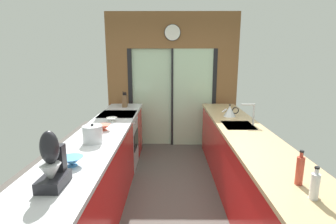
{
  "coord_description": "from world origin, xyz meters",
  "views": [
    {
      "loc": [
        -0.06,
        -2.85,
        1.83
      ],
      "look_at": [
        -0.08,
        0.7,
        1.07
      ],
      "focal_mm": 27.41,
      "sensor_mm": 36.0,
      "label": 1
    }
  ],
  "objects_px": {
    "mixing_bowl_near": "(72,161)",
    "kettle": "(230,111)",
    "stand_mixer": "(52,165)",
    "stock_pot": "(93,134)",
    "oven_range": "(119,141)",
    "mixing_bowl_mid": "(104,127)",
    "soap_bottle_far": "(300,170)",
    "mixing_bowl_far": "(112,119)",
    "knife_block": "(125,101)",
    "soap_bottle_near": "(315,186)"
  },
  "relations": [
    {
      "from": "soap_bottle_near",
      "to": "soap_bottle_far",
      "type": "height_order",
      "value": "soap_bottle_far"
    },
    {
      "from": "mixing_bowl_far",
      "to": "soap_bottle_near",
      "type": "height_order",
      "value": "soap_bottle_near"
    },
    {
      "from": "knife_block",
      "to": "stock_pot",
      "type": "relative_size",
      "value": 1.36
    },
    {
      "from": "mixing_bowl_far",
      "to": "stock_pot",
      "type": "relative_size",
      "value": 0.73
    },
    {
      "from": "stock_pot",
      "to": "knife_block",
      "type": "bearing_deg",
      "value": 90.0
    },
    {
      "from": "mixing_bowl_far",
      "to": "knife_block",
      "type": "distance_m",
      "value": 1.12
    },
    {
      "from": "oven_range",
      "to": "mixing_bowl_near",
      "type": "relative_size",
      "value": 4.72
    },
    {
      "from": "mixing_bowl_near",
      "to": "kettle",
      "type": "distance_m",
      "value": 2.6
    },
    {
      "from": "mixing_bowl_near",
      "to": "knife_block",
      "type": "xyz_separation_m",
      "value": [
        -0.0,
        2.66,
        0.07
      ]
    },
    {
      "from": "mixing_bowl_far",
      "to": "knife_block",
      "type": "xyz_separation_m",
      "value": [
        -0.0,
        1.12,
        0.08
      ]
    },
    {
      "from": "mixing_bowl_mid",
      "to": "soap_bottle_near",
      "type": "bearing_deg",
      "value": -41.98
    },
    {
      "from": "stock_pot",
      "to": "soap_bottle_far",
      "type": "bearing_deg",
      "value": -27.53
    },
    {
      "from": "oven_range",
      "to": "kettle",
      "type": "xyz_separation_m",
      "value": [
        1.8,
        -0.16,
        0.55
      ]
    },
    {
      "from": "mixing_bowl_near",
      "to": "soap_bottle_far",
      "type": "height_order",
      "value": "soap_bottle_far"
    },
    {
      "from": "mixing_bowl_mid",
      "to": "knife_block",
      "type": "bearing_deg",
      "value": 90.0
    },
    {
      "from": "mixing_bowl_mid",
      "to": "stock_pot",
      "type": "relative_size",
      "value": 0.83
    },
    {
      "from": "soap_bottle_near",
      "to": "soap_bottle_far",
      "type": "relative_size",
      "value": 0.87
    },
    {
      "from": "oven_range",
      "to": "soap_bottle_far",
      "type": "height_order",
      "value": "soap_bottle_far"
    },
    {
      "from": "soap_bottle_far",
      "to": "soap_bottle_near",
      "type": "bearing_deg",
      "value": -90.0
    },
    {
      "from": "mixing_bowl_near",
      "to": "stock_pot",
      "type": "relative_size",
      "value": 0.91
    },
    {
      "from": "oven_range",
      "to": "stock_pot",
      "type": "height_order",
      "value": "stock_pot"
    },
    {
      "from": "stand_mixer",
      "to": "soap_bottle_far",
      "type": "xyz_separation_m",
      "value": [
        1.78,
        0.04,
        -0.05
      ]
    },
    {
      "from": "knife_block",
      "to": "stand_mixer",
      "type": "height_order",
      "value": "stand_mixer"
    },
    {
      "from": "soap_bottle_near",
      "to": "soap_bottle_far",
      "type": "bearing_deg",
      "value": 90.0
    },
    {
      "from": "mixing_bowl_near",
      "to": "stand_mixer",
      "type": "relative_size",
      "value": 0.46
    },
    {
      "from": "oven_range",
      "to": "soap_bottle_near",
      "type": "xyz_separation_m",
      "value": [
        1.8,
        -2.57,
        0.56
      ]
    },
    {
      "from": "mixing_bowl_mid",
      "to": "knife_block",
      "type": "height_order",
      "value": "knife_block"
    },
    {
      "from": "knife_block",
      "to": "kettle",
      "type": "xyz_separation_m",
      "value": [
        1.78,
        -0.77,
        -0.03
      ]
    },
    {
      "from": "stock_pot",
      "to": "kettle",
      "type": "relative_size",
      "value": 0.8
    },
    {
      "from": "stand_mixer",
      "to": "stock_pot",
      "type": "height_order",
      "value": "stand_mixer"
    },
    {
      "from": "mixing_bowl_near",
      "to": "kettle",
      "type": "height_order",
      "value": "kettle"
    },
    {
      "from": "stand_mixer",
      "to": "stock_pot",
      "type": "relative_size",
      "value": 1.96
    },
    {
      "from": "stand_mixer",
      "to": "oven_range",
      "type": "bearing_deg",
      "value": 90.44
    },
    {
      "from": "stock_pot",
      "to": "mixing_bowl_near",
      "type": "bearing_deg",
      "value": -90.0
    },
    {
      "from": "soap_bottle_near",
      "to": "kettle",
      "type": "bearing_deg",
      "value": 89.96
    },
    {
      "from": "mixing_bowl_mid",
      "to": "knife_block",
      "type": "xyz_separation_m",
      "value": [
        -0.0,
        1.57,
        0.07
      ]
    },
    {
      "from": "mixing_bowl_far",
      "to": "kettle",
      "type": "relative_size",
      "value": 0.59
    },
    {
      "from": "mixing_bowl_far",
      "to": "stand_mixer",
      "type": "height_order",
      "value": "stand_mixer"
    },
    {
      "from": "oven_range",
      "to": "soap_bottle_far",
      "type": "relative_size",
      "value": 3.52
    },
    {
      "from": "knife_block",
      "to": "kettle",
      "type": "height_order",
      "value": "knife_block"
    },
    {
      "from": "mixing_bowl_mid",
      "to": "kettle",
      "type": "distance_m",
      "value": 1.95
    },
    {
      "from": "mixing_bowl_mid",
      "to": "mixing_bowl_far",
      "type": "xyz_separation_m",
      "value": [
        -0.0,
        0.46,
        -0.01
      ]
    },
    {
      "from": "kettle",
      "to": "soap_bottle_near",
      "type": "xyz_separation_m",
      "value": [
        -0.0,
        -2.4,
        0.01
      ]
    },
    {
      "from": "knife_block",
      "to": "stand_mixer",
      "type": "distance_m",
      "value": 3.02
    },
    {
      "from": "soap_bottle_near",
      "to": "stock_pot",
      "type": "bearing_deg",
      "value": 147.63
    },
    {
      "from": "oven_range",
      "to": "kettle",
      "type": "height_order",
      "value": "kettle"
    },
    {
      "from": "mixing_bowl_mid",
      "to": "soap_bottle_far",
      "type": "height_order",
      "value": "soap_bottle_far"
    },
    {
      "from": "stand_mixer",
      "to": "soap_bottle_near",
      "type": "height_order",
      "value": "stand_mixer"
    },
    {
      "from": "soap_bottle_far",
      "to": "mixing_bowl_near",
      "type": "bearing_deg",
      "value": 170.07
    },
    {
      "from": "oven_range",
      "to": "kettle",
      "type": "distance_m",
      "value": 1.89
    }
  ]
}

